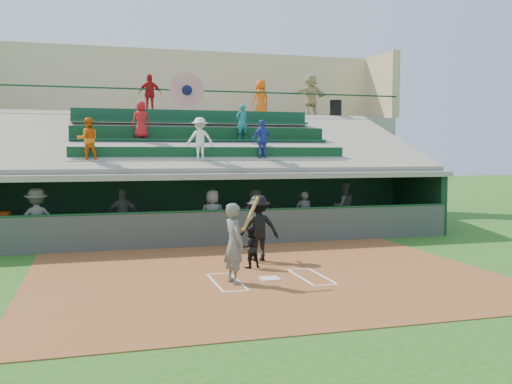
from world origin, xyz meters
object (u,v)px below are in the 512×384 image
object	(u,v)px
water_cooler	(3,218)
white_table	(5,236)
home_plate	(270,279)
batter_at_plate	(234,243)
catcher	(250,247)
trash_bin	(336,109)

from	to	relation	value
water_cooler	white_table	bearing A→B (deg)	-26.03
home_plate	batter_at_plate	bearing A→B (deg)	-169.56
batter_at_plate	catcher	xyz separation A→B (m)	(0.78, 1.54, -0.39)
home_plate	white_table	size ratio (longest dim) A/B	0.56
white_table	water_cooler	distance (m)	0.56
water_cooler	home_plate	bearing A→B (deg)	-44.15
catcher	water_cooler	xyz separation A→B (m)	(-6.48, 5.01, 0.38)
home_plate	catcher	world-z (taller)	catcher
water_cooler	trash_bin	world-z (taller)	trash_bin
home_plate	trash_bin	xyz separation A→B (m)	(7.25, 12.79, 4.98)
catcher	water_cooler	distance (m)	8.20
home_plate	water_cooler	world-z (taller)	water_cooler
white_table	water_cooler	size ratio (longest dim) A/B	1.76
batter_at_plate	trash_bin	xyz separation A→B (m)	(8.14, 12.96, 4.08)
water_cooler	trash_bin	bearing A→B (deg)	24.83
home_plate	water_cooler	distance (m)	9.22
white_table	home_plate	bearing A→B (deg)	-53.75
white_table	trash_bin	bearing A→B (deg)	15.41
home_plate	batter_at_plate	size ratio (longest dim) A/B	0.22
trash_bin	catcher	bearing A→B (deg)	-122.79
batter_at_plate	home_plate	bearing A→B (deg)	10.44
batter_at_plate	water_cooler	size ratio (longest dim) A/B	4.48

